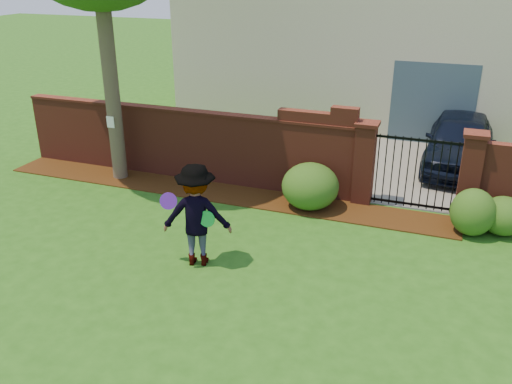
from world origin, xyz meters
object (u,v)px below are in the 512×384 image
(car, at_px, (459,144))
(frisbee_purple, at_px, (168,201))
(man, at_px, (196,216))
(frisbee_green, at_px, (207,219))

(car, relative_size, frisbee_purple, 14.21)
(man, bearing_deg, frisbee_purple, 27.13)
(man, bearing_deg, frisbee_green, 142.48)
(man, height_order, frisbee_green, man)
(car, xyz_separation_m, frisbee_green, (-4.00, -6.77, 0.27))
(frisbee_green, bearing_deg, man, 159.41)
(man, distance_m, frisbee_purple, 0.60)
(car, relative_size, frisbee_green, 14.42)
(car, height_order, frisbee_green, car)
(car, distance_m, frisbee_purple, 8.39)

